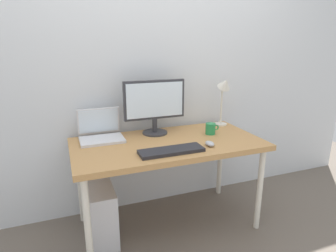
{
  "coord_description": "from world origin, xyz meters",
  "views": [
    {
      "loc": [
        -0.71,
        -1.88,
        1.41
      ],
      "look_at": [
        0.0,
        0.0,
        0.82
      ],
      "focal_mm": 30.67,
      "sensor_mm": 36.0,
      "label": 1
    }
  ],
  "objects_px": {
    "laptop": "(101,132)",
    "mouse": "(210,144)",
    "keyboard": "(171,151)",
    "desk_lamp": "(224,91)",
    "coffee_mug": "(211,129)",
    "computer_tower": "(102,214)",
    "desk": "(168,149)",
    "monitor": "(155,104)"
  },
  "relations": [
    {
      "from": "laptop",
      "to": "mouse",
      "type": "xyz_separation_m",
      "value": [
        0.7,
        -0.43,
        -0.04
      ]
    },
    {
      "from": "laptop",
      "to": "keyboard",
      "type": "height_order",
      "value": "laptop"
    },
    {
      "from": "desk_lamp",
      "to": "coffee_mug",
      "type": "relative_size",
      "value": 3.81
    },
    {
      "from": "laptop",
      "to": "computer_tower",
      "type": "relative_size",
      "value": 0.76
    },
    {
      "from": "computer_tower",
      "to": "coffee_mug",
      "type": "bearing_deg",
      "value": 3.43
    },
    {
      "from": "desk",
      "to": "computer_tower",
      "type": "height_order",
      "value": "desk"
    },
    {
      "from": "laptop",
      "to": "keyboard",
      "type": "relative_size",
      "value": 0.73
    },
    {
      "from": "desk",
      "to": "computer_tower",
      "type": "xyz_separation_m",
      "value": [
        -0.52,
        -0.01,
        -0.43
      ]
    },
    {
      "from": "monitor",
      "to": "computer_tower",
      "type": "xyz_separation_m",
      "value": [
        -0.49,
        -0.23,
        -0.74
      ]
    },
    {
      "from": "laptop",
      "to": "coffee_mug",
      "type": "relative_size",
      "value": 2.8
    },
    {
      "from": "desk",
      "to": "mouse",
      "type": "distance_m",
      "value": 0.32
    },
    {
      "from": "monitor",
      "to": "coffee_mug",
      "type": "xyz_separation_m",
      "value": [
        0.41,
        -0.17,
        -0.2
      ]
    },
    {
      "from": "mouse",
      "to": "computer_tower",
      "type": "distance_m",
      "value": 0.93
    },
    {
      "from": "mouse",
      "to": "laptop",
      "type": "bearing_deg",
      "value": 148.44
    },
    {
      "from": "laptop",
      "to": "computer_tower",
      "type": "distance_m",
      "value": 0.61
    },
    {
      "from": "desk_lamp",
      "to": "mouse",
      "type": "bearing_deg",
      "value": -130.4
    },
    {
      "from": "desk",
      "to": "mouse",
      "type": "bearing_deg",
      "value": -38.42
    },
    {
      "from": "desk",
      "to": "monitor",
      "type": "height_order",
      "value": "monitor"
    },
    {
      "from": "mouse",
      "to": "coffee_mug",
      "type": "relative_size",
      "value": 0.79
    },
    {
      "from": "desk",
      "to": "laptop",
      "type": "relative_size",
      "value": 4.35
    },
    {
      "from": "monitor",
      "to": "desk",
      "type": "bearing_deg",
      "value": -82.61
    },
    {
      "from": "laptop",
      "to": "desk_lamp",
      "type": "xyz_separation_m",
      "value": [
        1.05,
        -0.02,
        0.25
      ]
    },
    {
      "from": "monitor",
      "to": "laptop",
      "type": "height_order",
      "value": "monitor"
    },
    {
      "from": "laptop",
      "to": "computer_tower",
      "type": "bearing_deg",
      "value": -103.94
    },
    {
      "from": "monitor",
      "to": "keyboard",
      "type": "height_order",
      "value": "monitor"
    },
    {
      "from": "keyboard",
      "to": "computer_tower",
      "type": "height_order",
      "value": "keyboard"
    },
    {
      "from": "desk",
      "to": "desk_lamp",
      "type": "xyz_separation_m",
      "value": [
        0.6,
        0.22,
        0.37
      ]
    },
    {
      "from": "monitor",
      "to": "computer_tower",
      "type": "relative_size",
      "value": 1.17
    },
    {
      "from": "desk",
      "to": "monitor",
      "type": "relative_size",
      "value": 2.83
    },
    {
      "from": "desk_lamp",
      "to": "computer_tower",
      "type": "xyz_separation_m",
      "value": [
        -1.11,
        -0.23,
        -0.8
      ]
    },
    {
      "from": "desk",
      "to": "mouse",
      "type": "height_order",
      "value": "mouse"
    },
    {
      "from": "monitor",
      "to": "coffee_mug",
      "type": "height_order",
      "value": "monitor"
    },
    {
      "from": "desk",
      "to": "laptop",
      "type": "bearing_deg",
      "value": 152.58
    },
    {
      "from": "coffee_mug",
      "to": "laptop",
      "type": "bearing_deg",
      "value": 167.38
    },
    {
      "from": "laptop",
      "to": "computer_tower",
      "type": "height_order",
      "value": "laptop"
    },
    {
      "from": "desk",
      "to": "desk_lamp",
      "type": "bearing_deg",
      "value": 20.35
    },
    {
      "from": "desk_lamp",
      "to": "mouse",
      "type": "xyz_separation_m",
      "value": [
        -0.35,
        -0.41,
        -0.29
      ]
    },
    {
      "from": "computer_tower",
      "to": "keyboard",
      "type": "bearing_deg",
      "value": -24.32
    },
    {
      "from": "keyboard",
      "to": "coffee_mug",
      "type": "relative_size",
      "value": 3.85
    },
    {
      "from": "mouse",
      "to": "desk",
      "type": "bearing_deg",
      "value": 141.58
    },
    {
      "from": "monitor",
      "to": "desk_lamp",
      "type": "relative_size",
      "value": 1.13
    },
    {
      "from": "laptop",
      "to": "coffee_mug",
      "type": "height_order",
      "value": "laptop"
    }
  ]
}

